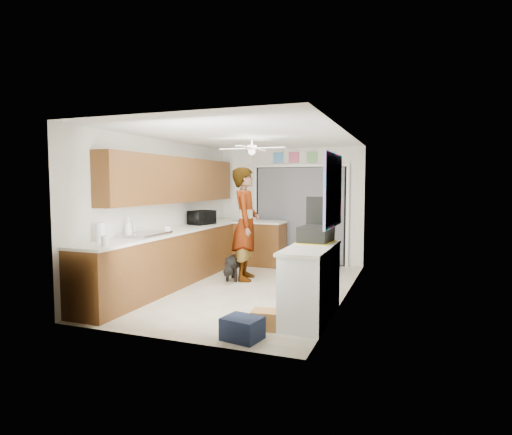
% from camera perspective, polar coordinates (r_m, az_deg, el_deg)
% --- Properties ---
extents(floor, '(5.00, 5.00, 0.00)m').
position_cam_1_polar(floor, '(7.21, -1.12, -9.39)').
color(floor, '#BAAE95').
rests_on(floor, ground).
extents(ceiling, '(5.00, 5.00, 0.00)m').
position_cam_1_polar(ceiling, '(7.03, -1.15, 10.78)').
color(ceiling, white).
rests_on(ceiling, ground).
extents(wall_back, '(3.20, 0.00, 3.20)m').
position_cam_1_polar(wall_back, '(9.38, 4.47, 1.57)').
color(wall_back, white).
rests_on(wall_back, ground).
extents(wall_front, '(3.20, 0.00, 3.20)m').
position_cam_1_polar(wall_front, '(4.78, -12.18, -1.40)').
color(wall_front, white).
rests_on(wall_front, ground).
extents(wall_left, '(0.00, 5.00, 5.00)m').
position_cam_1_polar(wall_left, '(7.74, -12.23, 0.84)').
color(wall_left, white).
rests_on(wall_left, ground).
extents(wall_right, '(0.00, 5.00, 5.00)m').
position_cam_1_polar(wall_right, '(6.60, 11.91, 0.22)').
color(wall_right, white).
rests_on(wall_right, ground).
extents(left_base_cabinets, '(0.60, 4.80, 0.90)m').
position_cam_1_polar(left_base_cabinets, '(7.68, -10.23, -5.17)').
color(left_base_cabinets, brown).
rests_on(left_base_cabinets, floor).
extents(left_countertop, '(0.62, 4.80, 0.04)m').
position_cam_1_polar(left_countertop, '(7.61, -10.22, -1.68)').
color(left_countertop, white).
rests_on(left_countertop, left_base_cabinets).
extents(upper_cabinets, '(0.32, 4.00, 0.80)m').
position_cam_1_polar(upper_cabinets, '(7.81, -10.51, 4.94)').
color(upper_cabinets, brown).
rests_on(upper_cabinets, wall_left).
extents(sink_basin, '(0.50, 0.76, 0.06)m').
position_cam_1_polar(sink_basin, '(6.77, -14.53, -2.23)').
color(sink_basin, silver).
rests_on(sink_basin, left_countertop).
extents(faucet, '(0.03, 0.03, 0.22)m').
position_cam_1_polar(faucet, '(6.87, -15.85, -1.36)').
color(faucet, silver).
rests_on(faucet, left_countertop).
extents(peninsula_base, '(1.00, 0.60, 0.90)m').
position_cam_1_polar(peninsula_base, '(9.13, 0.55, -3.54)').
color(peninsula_base, brown).
rests_on(peninsula_base, floor).
extents(peninsula_top, '(1.04, 0.64, 0.04)m').
position_cam_1_polar(peninsula_top, '(9.08, 0.55, -0.60)').
color(peninsula_top, white).
rests_on(peninsula_top, peninsula_base).
extents(back_opening_recess, '(2.00, 0.06, 2.10)m').
position_cam_1_polar(back_opening_recess, '(9.30, 5.89, 0.30)').
color(back_opening_recess, black).
rests_on(back_opening_recess, wall_back).
extents(curtain_panel, '(1.90, 0.03, 2.05)m').
position_cam_1_polar(curtain_panel, '(9.26, 5.83, 0.28)').
color(curtain_panel, slate).
rests_on(curtain_panel, wall_back).
extents(door_trim_left, '(0.06, 0.04, 2.10)m').
position_cam_1_polar(door_trim_left, '(9.57, -0.08, 0.44)').
color(door_trim_left, white).
rests_on(door_trim_left, wall_back).
extents(door_trim_right, '(0.06, 0.04, 2.10)m').
position_cam_1_polar(door_trim_right, '(9.07, 12.10, 0.11)').
color(door_trim_right, white).
rests_on(door_trim_right, wall_back).
extents(door_trim_head, '(2.10, 0.04, 0.06)m').
position_cam_1_polar(door_trim_head, '(9.25, 5.90, 6.91)').
color(door_trim_head, white).
rests_on(door_trim_head, wall_back).
extents(header_frame_1, '(0.22, 0.02, 0.22)m').
position_cam_1_polar(header_frame_1, '(9.42, 2.98, 7.98)').
color(header_frame_1, '#4C90CD').
rests_on(header_frame_1, wall_back).
extents(header_frame_2, '(0.22, 0.02, 0.22)m').
position_cam_1_polar(header_frame_2, '(9.33, 5.05, 8.00)').
color(header_frame_2, '#CE4D6C').
rests_on(header_frame_2, wall_back).
extents(header_frame_3, '(0.22, 0.02, 0.22)m').
position_cam_1_polar(header_frame_3, '(9.23, 7.47, 8.02)').
color(header_frame_3, '#68A15C').
rests_on(header_frame_3, wall_back).
extents(header_frame_4, '(0.22, 0.02, 0.22)m').
position_cam_1_polar(header_frame_4, '(9.15, 9.94, 8.02)').
color(header_frame_4, silver).
rests_on(header_frame_4, wall_back).
extents(route66_sign, '(0.22, 0.02, 0.26)m').
position_cam_1_polar(route66_sign, '(9.66, -1.03, 7.90)').
color(route66_sign, silver).
rests_on(route66_sign, wall_back).
extents(right_counter_base, '(0.50, 1.40, 0.90)m').
position_cam_1_polar(right_counter_base, '(5.59, 7.38, -8.79)').
color(right_counter_base, white).
rests_on(right_counter_base, floor).
extents(right_counter_top, '(0.54, 1.44, 0.04)m').
position_cam_1_polar(right_counter_top, '(5.51, 7.32, -4.02)').
color(right_counter_top, white).
rests_on(right_counter_top, right_counter_base).
extents(abstract_painting, '(0.03, 1.15, 0.95)m').
position_cam_1_polar(abstract_painting, '(5.59, 10.26, 3.59)').
color(abstract_painting, '#FF5DDE').
rests_on(abstract_painting, wall_right).
extents(ceiling_fan, '(1.14, 1.14, 0.24)m').
position_cam_1_polar(ceiling_fan, '(7.20, -0.56, 9.20)').
color(ceiling_fan, white).
rests_on(ceiling_fan, ceiling).
extents(microwave, '(0.44, 0.56, 0.27)m').
position_cam_1_polar(microwave, '(8.36, -7.25, -0.01)').
color(microwave, black).
rests_on(microwave, left_countertop).
extents(soap_bottle, '(0.13, 0.13, 0.30)m').
position_cam_1_polar(soap_bottle, '(6.68, -16.66, -1.18)').
color(soap_bottle, silver).
rests_on(soap_bottle, left_countertop).
extents(cup, '(0.15, 0.15, 0.10)m').
position_cam_1_polar(cup, '(7.11, -11.75, -1.57)').
color(cup, white).
rests_on(cup, left_countertop).
extents(jar_a, '(0.12, 0.12, 0.13)m').
position_cam_1_polar(jar_a, '(5.79, -19.52, -2.97)').
color(jar_a, silver).
rests_on(jar_a, left_countertop).
extents(paper_towel_roll, '(0.16, 0.16, 0.27)m').
position_cam_1_polar(paper_towel_roll, '(6.21, -20.07, -1.87)').
color(paper_towel_roll, white).
rests_on(paper_towel_roll, left_countertop).
extents(suitcase, '(0.43, 0.55, 0.22)m').
position_cam_1_polar(suitcase, '(5.87, 7.99, -2.21)').
color(suitcase, black).
rests_on(suitcase, right_counter_top).
extents(suitcase_rim, '(0.49, 0.61, 0.02)m').
position_cam_1_polar(suitcase_rim, '(5.88, 7.98, -3.27)').
color(suitcase_rim, yellow).
rests_on(suitcase_rim, suitcase).
extents(suitcase_lid, '(0.42, 0.07, 0.50)m').
position_cam_1_polar(suitcase_lid, '(6.12, 8.60, 0.42)').
color(suitcase_lid, black).
rests_on(suitcase_lid, suitcase).
extents(cardboard_box, '(0.38, 0.31, 0.22)m').
position_cam_1_polar(cardboard_box, '(5.26, 1.43, -13.46)').
color(cardboard_box, '#9D6731').
rests_on(cardboard_box, floor).
extents(navy_crate, '(0.47, 0.41, 0.25)m').
position_cam_1_polar(navy_crate, '(4.92, -1.83, -14.56)').
color(navy_crate, '#141D34').
rests_on(navy_crate, floor).
extents(cabinet_door_panel, '(0.39, 0.23, 0.55)m').
position_cam_1_polar(cabinet_door_panel, '(7.79, 5.68, -6.26)').
color(cabinet_door_panel, brown).
rests_on(cabinet_door_panel, floor).
extents(man, '(0.66, 0.84, 2.02)m').
position_cam_1_polar(man, '(7.68, -1.39, -0.86)').
color(man, white).
rests_on(man, floor).
extents(dog, '(0.32, 0.64, 0.48)m').
position_cam_1_polar(dog, '(7.76, -2.94, -6.55)').
color(dog, black).
rests_on(dog, floor).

